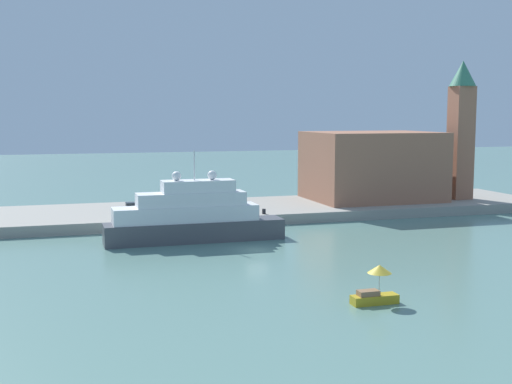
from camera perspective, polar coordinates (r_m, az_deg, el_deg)
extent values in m
plane|color=slate|center=(76.71, 0.05, -5.04)|extent=(400.00, 400.00, 0.00)
cube|color=gray|center=(101.47, -4.24, -1.74)|extent=(110.00, 20.21, 1.48)
cube|color=#4C4C51|center=(82.35, -5.25, -3.36)|extent=(22.11, 4.05, 2.51)
cube|color=white|center=(81.78, -6.03, -1.87)|extent=(17.69, 3.72, 1.93)
cube|color=white|center=(81.66, -5.59, -0.60)|extent=(13.27, 3.40, 1.65)
cube|color=white|center=(81.65, -4.99, 0.51)|extent=(8.84, 3.08, 1.48)
cylinder|color=silver|center=(81.33, -5.32, 2.28)|extent=(0.16, 0.16, 3.61)
sphere|color=white|center=(81.90, -3.79, 1.46)|extent=(1.14, 1.14, 1.14)
sphere|color=white|center=(81.02, -6.84, 1.37)|extent=(1.14, 1.14, 1.14)
cube|color=#B7991E|center=(56.46, 10.13, -9.05)|extent=(3.96, 1.25, 0.76)
cube|color=#8C6647|center=(56.04, 9.60, -8.53)|extent=(1.74, 1.00, 0.44)
cylinder|color=#B2B2B2|center=(56.31, 10.52, -7.75)|extent=(0.06, 0.06, 1.81)
cone|color=gold|center=(56.01, 10.55, -6.51)|extent=(2.00, 2.00, 0.70)
cube|color=#9E664C|center=(111.86, 9.93, 2.23)|extent=(20.35, 15.82, 11.19)
cube|color=#9E664C|center=(115.83, 17.13, 4.04)|extent=(3.33, 3.33, 18.67)
cone|color=#387A5B|center=(115.92, 17.33, 9.68)|extent=(4.33, 4.33, 4.17)
cube|color=black|center=(97.71, -10.27, -1.47)|extent=(4.15, 1.72, 0.81)
cube|color=#262D33|center=(97.59, -10.40, -1.06)|extent=(2.49, 1.55, 0.63)
cylinder|color=maroon|center=(95.80, -6.79, -1.38)|extent=(0.36, 0.36, 1.46)
sphere|color=tan|center=(95.68, -6.80, -0.88)|extent=(0.24, 0.24, 0.24)
cylinder|color=black|center=(94.45, 0.68, -1.68)|extent=(0.52, 0.52, 0.72)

